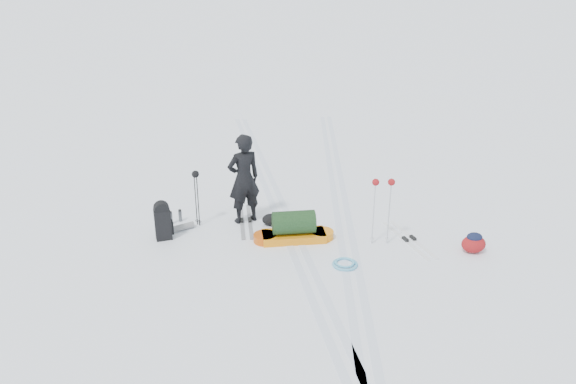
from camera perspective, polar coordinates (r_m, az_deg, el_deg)
name	(u,v)px	position (r m, az deg, el deg)	size (l,w,h in m)	color
ground	(291,236)	(11.40, 0.34, -4.44)	(200.00, 200.00, 0.00)	white
snow_hill_backdrop	(527,327)	(135.85, 23.09, -12.48)	(359.50, 192.00, 162.45)	white
ski_tracks	(314,216)	(12.26, 2.66, -2.41)	(3.38, 17.97, 0.01)	silver
skier	(244,179)	(11.66, -4.51, 1.34)	(0.70, 0.46, 1.93)	black
pulk_sled	(294,229)	(11.13, 0.59, -3.80)	(1.61, 0.53, 0.62)	orange
expedition_rucksack	(165,221)	(11.42, -12.36, -2.90)	(0.77, 0.65, 0.80)	black
ski_poles_black	(196,181)	(11.59, -9.36, 1.12)	(0.15, 0.15, 1.22)	black
ski_poles_silver	(383,190)	(10.78, 9.63, 0.23)	(0.43, 0.17, 1.36)	silver
touring_skis_grey	(246,221)	(12.00, -4.30, -2.97)	(0.26, 1.69, 0.06)	#9C9FA5
touring_skis_white	(409,240)	(11.47, 12.19, -4.74)	(0.63, 1.75, 0.06)	silver
rope_coil	(345,264)	(10.40, 5.80, -7.25)	(0.62, 0.62, 0.06)	#52A5C9
small_daypack	(474,243)	(11.27, 18.34, -4.93)	(0.57, 0.51, 0.40)	maroon
thermos_pair	(175,217)	(12.12, -11.37, -2.48)	(0.28, 0.20, 0.29)	#54565B
stuff_sack	(271,219)	(11.80, -1.70, -2.80)	(0.46, 0.39, 0.24)	black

